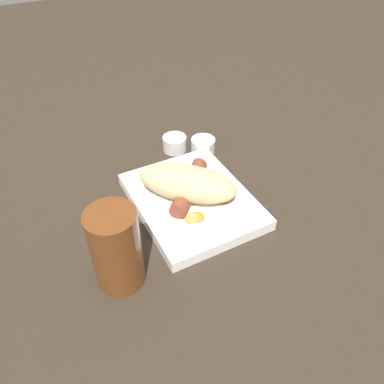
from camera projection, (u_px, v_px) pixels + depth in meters
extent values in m
plane|color=#33281E|center=(192.00, 205.00, 0.67)|extent=(3.00, 3.00, 0.00)
cube|color=white|center=(192.00, 201.00, 0.67)|extent=(0.24, 0.19, 0.02)
ellipsoid|color=#DBBC84|center=(187.00, 183.00, 0.65)|extent=(0.18, 0.18, 0.05)
cylinder|color=brown|center=(190.00, 187.00, 0.66)|extent=(0.12, 0.12, 0.03)
sphere|color=brown|center=(228.00, 194.00, 0.64)|extent=(0.03, 0.03, 0.03)
sphere|color=brown|center=(154.00, 179.00, 0.67)|extent=(0.03, 0.03, 0.03)
cylinder|color=#F99E4C|center=(192.00, 219.00, 0.62)|extent=(0.03, 0.03, 0.00)
cylinder|color=orange|center=(198.00, 217.00, 0.62)|extent=(0.02, 0.02, 0.00)
torus|color=silver|center=(181.00, 233.00, 0.59)|extent=(0.04, 0.04, 0.01)
cylinder|color=silver|center=(203.00, 146.00, 0.79)|extent=(0.05, 0.05, 0.03)
cylinder|color=maroon|center=(203.00, 149.00, 0.79)|extent=(0.04, 0.04, 0.01)
cylinder|color=silver|center=(175.00, 143.00, 0.80)|extent=(0.05, 0.05, 0.03)
cylinder|color=maroon|center=(175.00, 147.00, 0.80)|extent=(0.04, 0.04, 0.01)
cylinder|color=brown|center=(116.00, 249.00, 0.51)|extent=(0.07, 0.07, 0.13)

